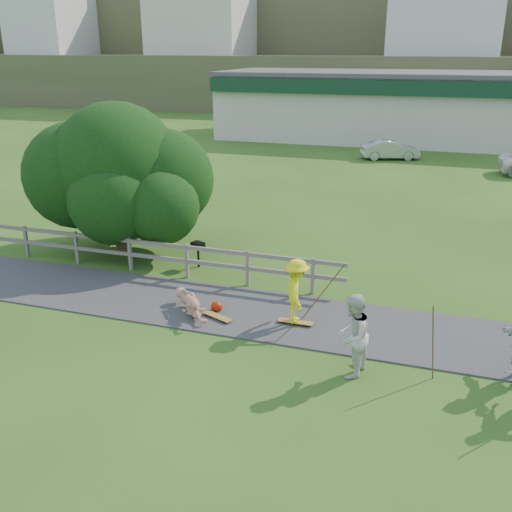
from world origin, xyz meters
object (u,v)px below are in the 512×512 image
(skater_rider, at_px, (296,295))
(tree, at_px, (119,193))
(bbq, at_px, (198,255))
(spectator_a, at_px, (352,336))
(car_silver, at_px, (390,150))
(skater_fallen, at_px, (191,303))

(skater_rider, height_order, tree, tree)
(tree, bearing_deg, bbq, -12.94)
(skater_rider, relative_size, spectator_a, 0.90)
(skater_rider, bearing_deg, spectator_a, -157.55)
(car_silver, bearing_deg, tree, 141.83)
(spectator_a, xyz_separation_m, bbq, (-5.82, 5.01, -0.52))
(spectator_a, bearing_deg, car_silver, -166.35)
(skater_fallen, height_order, bbq, bbq)
(skater_fallen, bearing_deg, skater_rider, -38.40)
(tree, bearing_deg, car_silver, 71.03)
(skater_fallen, xyz_separation_m, spectator_a, (4.58, -1.68, 0.62))
(skater_rider, height_order, car_silver, skater_rider)
(skater_rider, relative_size, skater_fallen, 0.95)
(spectator_a, bearing_deg, skater_fallen, -100.47)
(skater_fallen, distance_m, bbq, 3.56)
(car_silver, bearing_deg, skater_fallen, 154.58)
(spectator_a, distance_m, tree, 10.78)
(skater_fallen, relative_size, bbq, 2.11)
(spectator_a, height_order, tree, tree)
(skater_fallen, xyz_separation_m, tree, (-4.47, 4.07, 1.74))
(bbq, bearing_deg, tree, -171.12)
(car_silver, height_order, tree, tree)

